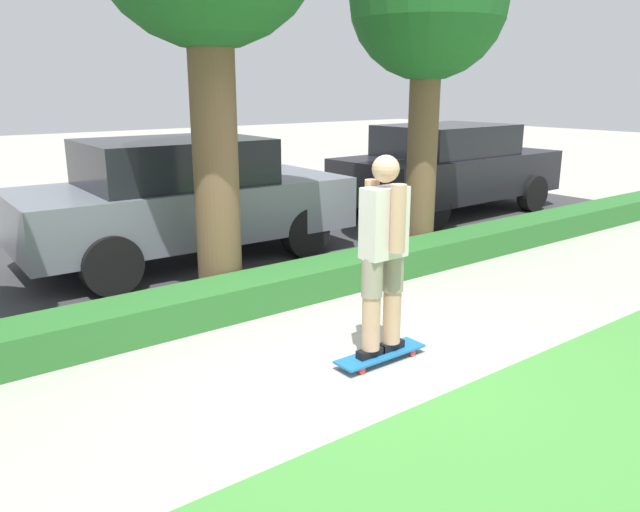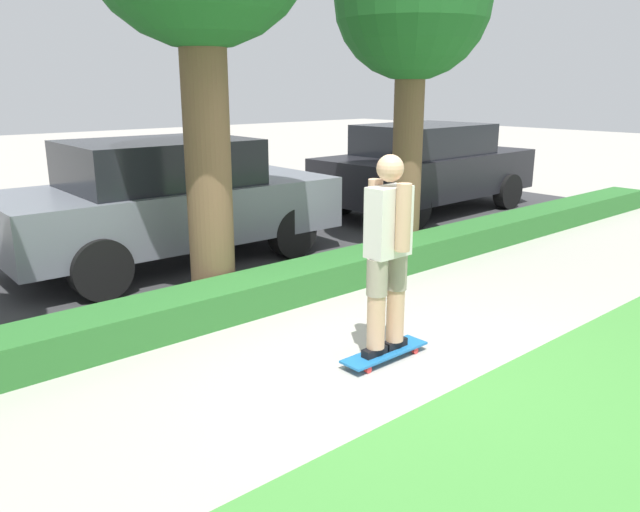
{
  "view_description": "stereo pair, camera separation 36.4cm",
  "coord_description": "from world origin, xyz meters",
  "px_view_note": "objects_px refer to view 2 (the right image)",
  "views": [
    {
      "loc": [
        -3.44,
        -3.92,
        2.34
      ],
      "look_at": [
        0.02,
        0.6,
        0.78
      ],
      "focal_mm": 35.0,
      "sensor_mm": 36.0,
      "label": 1
    },
    {
      "loc": [
        -3.72,
        -3.69,
        2.34
      ],
      "look_at": [
        0.02,
        0.6,
        0.78
      ],
      "focal_mm": 35.0,
      "sensor_mm": 36.0,
      "label": 2
    }
  ],
  "objects_px": {
    "skateboard": "(385,353)",
    "skater_person": "(388,250)",
    "tree_far": "(413,8)",
    "parked_car_middle": "(168,200)",
    "parked_car_rear": "(427,167)"
  },
  "relations": [
    {
      "from": "skateboard",
      "to": "skater_person",
      "type": "height_order",
      "value": "skater_person"
    },
    {
      "from": "tree_far",
      "to": "parked_car_middle",
      "type": "xyz_separation_m",
      "value": [
        -2.78,
        1.76,
        -2.47
      ]
    },
    {
      "from": "skateboard",
      "to": "skater_person",
      "type": "relative_size",
      "value": 0.51
    },
    {
      "from": "skater_person",
      "to": "parked_car_middle",
      "type": "height_order",
      "value": "skater_person"
    },
    {
      "from": "skateboard",
      "to": "skater_person",
      "type": "distance_m",
      "value": 0.94
    },
    {
      "from": "tree_far",
      "to": "parked_car_rear",
      "type": "distance_m",
      "value": 4.04
    },
    {
      "from": "skateboard",
      "to": "tree_far",
      "type": "xyz_separation_m",
      "value": [
        2.9,
        2.35,
        3.27
      ]
    },
    {
      "from": "skater_person",
      "to": "parked_car_rear",
      "type": "xyz_separation_m",
      "value": [
        5.55,
        4.15,
        -0.14
      ]
    },
    {
      "from": "skateboard",
      "to": "tree_far",
      "type": "relative_size",
      "value": 0.2
    },
    {
      "from": "skateboard",
      "to": "parked_car_rear",
      "type": "relative_size",
      "value": 0.19
    },
    {
      "from": "skater_person",
      "to": "parked_car_rear",
      "type": "bearing_deg",
      "value": 36.8
    },
    {
      "from": "skateboard",
      "to": "tree_far",
      "type": "bearing_deg",
      "value": 38.95
    },
    {
      "from": "parked_car_middle",
      "to": "parked_car_rear",
      "type": "distance_m",
      "value": 5.43
    },
    {
      "from": "skater_person",
      "to": "tree_far",
      "type": "distance_m",
      "value": 4.4
    },
    {
      "from": "skateboard",
      "to": "parked_car_middle",
      "type": "relative_size",
      "value": 0.2
    }
  ]
}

